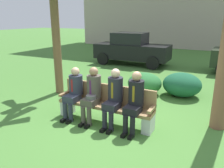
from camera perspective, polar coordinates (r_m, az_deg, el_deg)
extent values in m
plane|color=#447832|center=(5.42, 1.35, -10.06)|extent=(80.00, 80.00, 0.00)
cube|color=#99754C|center=(5.34, -1.94, -5.57)|extent=(2.39, 0.44, 0.07)
cube|color=#99754C|center=(5.41, -1.00, -2.34)|extent=(2.39, 0.06, 0.45)
cube|color=#99754C|center=(5.90, -11.85, -2.35)|extent=(0.08, 0.44, 0.06)
cube|color=#99754C|center=(4.88, 10.10, -6.32)|extent=(0.08, 0.44, 0.06)
cube|color=silver|center=(5.99, -11.19, -5.69)|extent=(0.20, 0.37, 0.38)
cube|color=silver|center=(5.05, 9.24, -9.98)|extent=(0.20, 0.37, 0.38)
cube|color=#2D3342|center=(5.58, -10.17, -3.57)|extent=(0.32, 0.38, 0.16)
cylinder|color=#2D3342|center=(5.60, -11.84, -6.95)|extent=(0.11, 0.11, 0.45)
cylinder|color=#2D3342|center=(5.51, -10.52, -7.28)|extent=(0.11, 0.11, 0.45)
cube|color=black|center=(5.64, -12.11, -8.93)|extent=(0.09, 0.22, 0.07)
cube|color=black|center=(5.55, -10.80, -9.29)|extent=(0.09, 0.22, 0.07)
cylinder|color=#2D3342|center=(5.64, -9.18, -0.18)|extent=(0.34, 0.34, 0.49)
cube|color=maroon|center=(5.50, -10.18, -0.42)|extent=(0.05, 0.01, 0.31)
sphere|color=tan|center=(5.55, -9.34, 3.17)|extent=(0.21, 0.21, 0.21)
cube|color=#4C473D|center=(5.30, -5.59, -4.49)|extent=(0.32, 0.38, 0.16)
cylinder|color=#4C473D|center=(5.31, -7.33, -8.06)|extent=(0.11, 0.11, 0.45)
cylinder|color=#4C473D|center=(5.23, -5.86, -8.42)|extent=(0.11, 0.11, 0.45)
cube|color=black|center=(5.35, -7.62, -10.15)|extent=(0.09, 0.22, 0.07)
cube|color=black|center=(5.27, -6.15, -10.53)|extent=(0.09, 0.22, 0.07)
cylinder|color=#4C473D|center=(5.35, -4.60, -0.63)|extent=(0.34, 0.34, 0.54)
cube|color=#4C1951|center=(5.21, -5.54, -0.90)|extent=(0.05, 0.01, 0.35)
sphere|color=#9E7556|center=(5.25, -4.69, 3.19)|extent=(0.21, 0.21, 0.21)
cylinder|color=#555555|center=(5.22, -5.39, -3.34)|extent=(0.24, 0.24, 0.09)
cube|color=#23232D|center=(5.04, -0.08, -5.55)|extent=(0.32, 0.38, 0.16)
cylinder|color=#23232D|center=(5.04, -1.89, -9.33)|extent=(0.11, 0.11, 0.45)
cylinder|color=#23232D|center=(4.97, -0.25, -9.70)|extent=(0.11, 0.11, 0.45)
cube|color=black|center=(5.08, -2.20, -11.52)|extent=(0.09, 0.22, 0.07)
cube|color=black|center=(5.01, -0.56, -11.92)|extent=(0.09, 0.22, 0.07)
cylinder|color=#23232D|center=(5.08, 0.88, -1.37)|extent=(0.34, 0.34, 0.56)
cube|color=olive|center=(4.94, 0.04, -1.67)|extent=(0.05, 0.01, 0.36)
sphere|color=beige|center=(4.98, 0.90, 2.75)|extent=(0.21, 0.21, 0.21)
cube|color=black|center=(4.85, 5.27, -6.53)|extent=(0.32, 0.38, 0.16)
cylinder|color=black|center=(4.85, 3.44, -10.49)|extent=(0.11, 0.11, 0.45)
cylinder|color=black|center=(4.79, 5.22, -10.86)|extent=(0.11, 0.11, 0.45)
cube|color=black|center=(4.89, 3.11, -12.77)|extent=(0.09, 0.22, 0.07)
cube|color=black|center=(4.83, 4.89, -13.16)|extent=(0.09, 0.22, 0.07)
cylinder|color=black|center=(4.90, 6.19, -2.23)|extent=(0.34, 0.34, 0.55)
cube|color=olive|center=(4.75, 5.49, -2.57)|extent=(0.05, 0.01, 0.35)
sphere|color=tan|center=(4.79, 6.33, 1.98)|extent=(0.21, 0.21, 0.21)
cylinder|color=brown|center=(7.45, -13.96, 10.35)|extent=(0.26, 0.26, 3.37)
ellipsoid|color=#1B5837|center=(7.46, 17.39, -0.15)|extent=(1.21, 1.11, 0.76)
ellipsoid|color=#2B6F34|center=(7.45, 8.29, 0.18)|extent=(1.12, 1.02, 0.70)
cube|color=black|center=(12.09, 5.17, 8.28)|extent=(3.92, 1.60, 0.76)
cube|color=black|center=(12.07, 4.57, 11.52)|extent=(1.71, 1.38, 0.60)
cylinder|color=black|center=(12.49, 12.32, 6.46)|extent=(0.64, 0.15, 0.64)
cylinder|color=black|center=(11.00, 10.30, 5.24)|extent=(0.64, 0.15, 0.64)
cylinder|color=black|center=(13.39, 0.85, 7.50)|extent=(0.64, 0.15, 0.64)
cylinder|color=black|center=(12.02, -2.36, 6.44)|extent=(0.64, 0.15, 0.64)
cylinder|color=black|center=(10.68, 26.59, 3.41)|extent=(0.65, 0.17, 0.64)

